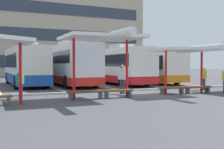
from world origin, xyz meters
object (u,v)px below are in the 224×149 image
object	(u,v)px
coach_bus_1	(65,65)
waiting_passenger_2	(204,77)
bench_3	(172,89)
bench_1	(86,93)
coach_bus_3	(142,66)
waiting_passenger_0	(122,77)
waiting_shelter_1	(103,39)
waiting_passenger_1	(21,82)
waiting_shelter_2	(187,50)
bench_2	(118,92)
coach_bus_0	(25,66)
bench_4	(198,88)
coach_bus_2	(115,66)

from	to	relation	value
coach_bus_1	waiting_passenger_2	xyz separation A→B (m)	(7.39, -9.56, -0.86)
bench_3	bench_1	bearing A→B (deg)	-178.33
coach_bus_3	waiting_passenger_0	world-z (taller)	coach_bus_3
waiting_shelter_1	bench_1	xyz separation A→B (m)	(-0.90, 0.22, -2.79)
waiting_shelter_1	waiting_passenger_1	bearing A→B (deg)	154.76
bench_1	waiting_passenger_1	bearing A→B (deg)	151.70
waiting_shelter_2	bench_3	size ratio (longest dim) A/B	2.74
bench_2	coach_bus_0	bearing A→B (deg)	107.38
bench_2	waiting_passenger_2	bearing A→B (deg)	11.26
waiting_shelter_2	waiting_passenger_2	size ratio (longest dim) A/B	2.83
coach_bus_0	bench_4	size ratio (longest dim) A/B	5.66
waiting_shelter_1	bench_1	size ratio (longest dim) A/B	2.63
bench_1	bench_3	bearing A→B (deg)	1.67
waiting_shelter_2	coach_bus_3	bearing A→B (deg)	73.24
bench_3	bench_4	distance (m)	1.81
coach_bus_0	bench_2	distance (m)	11.76
waiting_passenger_2	bench_1	bearing A→B (deg)	-171.49
coach_bus_3	waiting_passenger_0	size ratio (longest dim) A/B	6.45
coach_bus_1	waiting_passenger_1	xyz separation A→B (m)	(-4.78, -9.30, -0.89)
coach_bus_2	coach_bus_0	bearing A→B (deg)	170.90
coach_bus_3	bench_1	xyz separation A→B (m)	(-9.74, -10.89, -1.28)
coach_bus_0	coach_bus_1	distance (m)	3.46
coach_bus_1	bench_1	distance (m)	11.16
bench_2	waiting_passenger_1	bearing A→B (deg)	160.35
waiting_shelter_1	waiting_shelter_2	bearing A→B (deg)	0.90
bench_2	coach_bus_3	bearing A→B (deg)	54.15
waiting_shelter_1	waiting_shelter_2	distance (m)	5.54
bench_1	bench_2	distance (m)	1.80
waiting_shelter_2	waiting_passenger_2	xyz separation A→B (m)	(2.73, 1.50, -1.73)
coach_bus_3	waiting_shelter_2	world-z (taller)	coach_bus_3
coach_bus_0	bench_1	distance (m)	11.27
coach_bus_1	bench_2	xyz separation A→B (m)	(0.04, -11.02, -1.45)
coach_bus_3	waiting_passenger_1	xyz separation A→B (m)	(-12.76, -9.26, -0.73)
coach_bus_0	bench_2	bearing A→B (deg)	-72.62
waiting_shelter_2	bench_2	bearing A→B (deg)	179.50
bench_3	waiting_passenger_0	world-z (taller)	waiting_passenger_0
waiting_shelter_2	bench_3	bearing A→B (deg)	161.82
coach_bus_3	waiting_passenger_0	bearing A→B (deg)	-126.39
bench_2	waiting_passenger_1	xyz separation A→B (m)	(-4.82, 1.72, 0.56)
coach_bus_1	bench_3	world-z (taller)	coach_bus_1
bench_2	waiting_passenger_2	distance (m)	7.52
waiting_shelter_2	waiting_shelter_1	bearing A→B (deg)	-179.10
bench_4	coach_bus_1	bearing A→B (deg)	116.83
waiting_shelter_1	bench_3	xyz separation A→B (m)	(4.62, 0.38, -2.80)
coach_bus_0	waiting_shelter_1	world-z (taller)	coach_bus_0
waiting_shelter_2	bench_3	world-z (taller)	waiting_shelter_2
bench_3	waiting_passenger_2	distance (m)	3.87
waiting_shelter_2	bench_4	size ratio (longest dim) A/B	2.54
waiting_shelter_2	bench_4	xyz separation A→B (m)	(0.90, 0.08, -2.31)
coach_bus_1	bench_2	distance (m)	11.12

